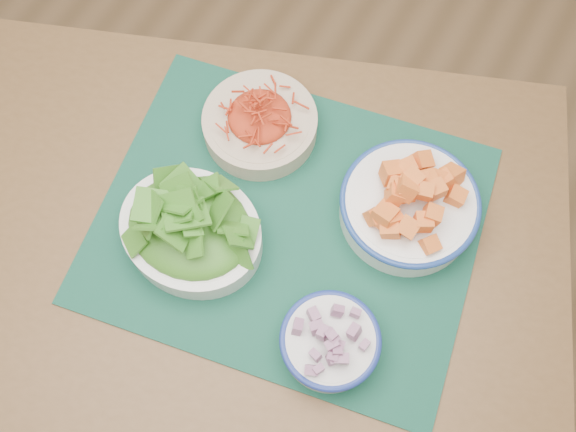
% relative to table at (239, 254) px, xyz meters
% --- Properties ---
extents(ground, '(4.00, 4.00, 0.00)m').
position_rel_table_xyz_m(ground, '(-0.29, 0.00, -0.64)').
color(ground, olive).
rests_on(ground, ground).
extents(table, '(1.29, 1.08, 0.75)m').
position_rel_table_xyz_m(table, '(0.00, 0.00, 0.00)').
color(table, brown).
rests_on(table, ground).
extents(placemat, '(0.69, 0.60, 0.00)m').
position_rel_table_xyz_m(placemat, '(0.07, 0.06, 0.11)').
color(placemat, '#0B3226').
rests_on(placemat, table).
extents(carrot_bowl, '(0.21, 0.21, 0.08)m').
position_rel_table_xyz_m(carrot_bowl, '(-0.06, 0.18, 0.15)').
color(carrot_bowl, beige).
rests_on(carrot_bowl, placemat).
extents(squash_bowl, '(0.27, 0.27, 0.12)m').
position_rel_table_xyz_m(squash_bowl, '(0.23, 0.17, 0.17)').
color(squash_bowl, white).
rests_on(squash_bowl, placemat).
extents(lettuce_bowl, '(0.24, 0.21, 0.11)m').
position_rel_table_xyz_m(lettuce_bowl, '(-0.05, -0.04, 0.17)').
color(lettuce_bowl, white).
rests_on(lettuce_bowl, placemat).
extents(onion_bowl, '(0.15, 0.15, 0.08)m').
position_rel_table_xyz_m(onion_bowl, '(0.22, -0.09, 0.15)').
color(onion_bowl, silver).
rests_on(onion_bowl, placemat).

